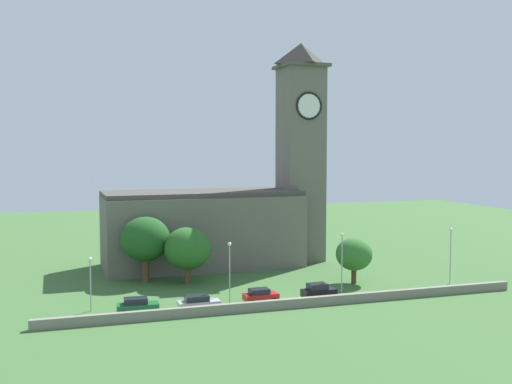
% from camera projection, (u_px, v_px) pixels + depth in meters
% --- Properties ---
extents(ground_plane, '(200.00, 200.00, 0.00)m').
position_uv_depth(ground_plane, '(251.00, 276.00, 84.78)').
color(ground_plane, '#3D6633').
extents(church, '(34.87, 13.19, 34.63)m').
position_uv_depth(church, '(227.00, 209.00, 92.72)').
color(church, '#666056').
rests_on(church, ground).
extents(quay_barrier, '(57.10, 0.70, 1.07)m').
position_uv_depth(quay_barrier, '(297.00, 303.00, 67.85)').
color(quay_barrier, gray).
rests_on(quay_barrier, ground).
extents(car_green, '(4.61, 2.35, 1.77)m').
position_uv_depth(car_green, '(137.00, 306.00, 65.24)').
color(car_green, '#1E6B38').
rests_on(car_green, ground).
extents(car_silver, '(4.63, 2.21, 1.70)m').
position_uv_depth(car_silver, '(198.00, 303.00, 66.59)').
color(car_silver, silver).
rests_on(car_silver, ground).
extents(car_red, '(4.10, 2.26, 1.63)m').
position_uv_depth(car_red, '(260.00, 295.00, 70.12)').
color(car_red, red).
rests_on(car_red, ground).
extents(car_black, '(4.16, 2.35, 1.93)m').
position_uv_depth(car_black, '(318.00, 291.00, 71.52)').
color(car_black, black).
rests_on(car_black, ground).
extents(streetlamp_west_end, '(0.44, 0.44, 6.03)m').
position_uv_depth(streetlamp_west_end, '(90.00, 274.00, 66.07)').
color(streetlamp_west_end, '#9EA0A5').
rests_on(streetlamp_west_end, ground).
extents(streetlamp_west_mid, '(0.44, 0.44, 7.14)m').
position_uv_depth(streetlamp_west_mid, '(230.00, 262.00, 69.62)').
color(streetlamp_west_mid, '#9EA0A5').
rests_on(streetlamp_west_mid, ground).
extents(streetlamp_central, '(0.44, 0.44, 7.54)m').
position_uv_depth(streetlamp_central, '(342.00, 253.00, 74.41)').
color(streetlamp_central, '#9EA0A5').
rests_on(streetlamp_central, ground).
extents(streetlamp_east_mid, '(0.44, 0.44, 7.49)m').
position_uv_depth(streetlamp_east_mid, '(451.00, 247.00, 79.42)').
color(streetlamp_east_mid, '#9EA0A5').
rests_on(streetlamp_east_mid, ground).
extents(tree_churchyard, '(4.86, 4.86, 6.15)m').
position_uv_depth(tree_churchyard, '(354.00, 254.00, 79.68)').
color(tree_churchyard, brown).
rests_on(tree_churchyard, ground).
extents(tree_riverside_east, '(6.62, 6.62, 8.83)m').
position_uv_depth(tree_riverside_east, '(145.00, 239.00, 80.55)').
color(tree_riverside_east, brown).
rests_on(tree_riverside_east, ground).
extents(tree_by_tower, '(6.26, 6.26, 7.58)m').
position_uv_depth(tree_by_tower, '(188.00, 248.00, 79.53)').
color(tree_by_tower, brown).
rests_on(tree_by_tower, ground).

